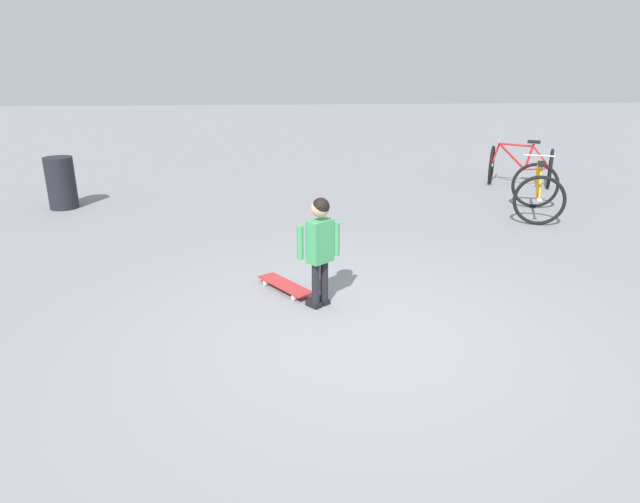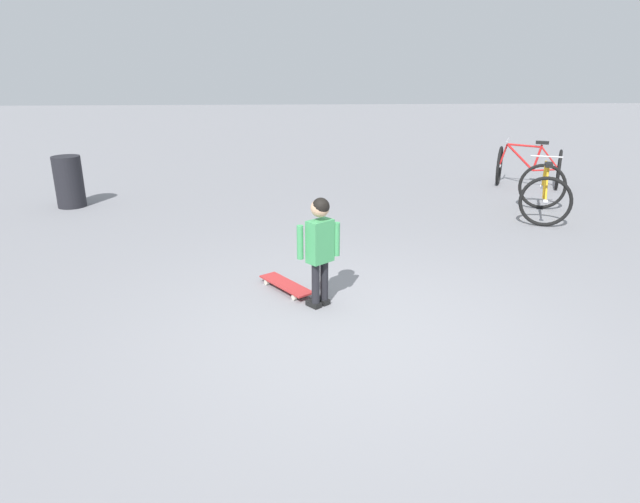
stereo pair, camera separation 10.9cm
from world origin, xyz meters
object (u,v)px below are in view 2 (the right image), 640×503
object	(u,v)px
bicycle_mid	(544,192)
trash_bin	(69,182)
child_person	(320,241)
bicycle_near	(529,166)
skateboard	(286,285)

from	to	relation	value
bicycle_mid	trash_bin	distance (m)	7.27
child_person	bicycle_near	size ratio (longest dim) A/B	0.83
skateboard	trash_bin	bearing A→B (deg)	-46.05
bicycle_near	trash_bin	world-z (taller)	bicycle_near
skateboard	bicycle_mid	bearing A→B (deg)	-145.71
bicycle_near	trash_bin	size ratio (longest dim) A/B	1.58
trash_bin	skateboard	bearing A→B (deg)	133.95
skateboard	bicycle_mid	size ratio (longest dim) A/B	0.54
bicycle_mid	child_person	bearing A→B (deg)	40.68
bicycle_mid	trash_bin	xyz separation A→B (m)	(7.20, -0.98, 0.02)
trash_bin	bicycle_near	bearing A→B (deg)	-172.35
child_person	skateboard	bearing A→B (deg)	-50.18
child_person	bicycle_near	bearing A→B (deg)	-129.11
bicycle_near	bicycle_mid	world-z (taller)	same
child_person	trash_bin	bearing A→B (deg)	-46.44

